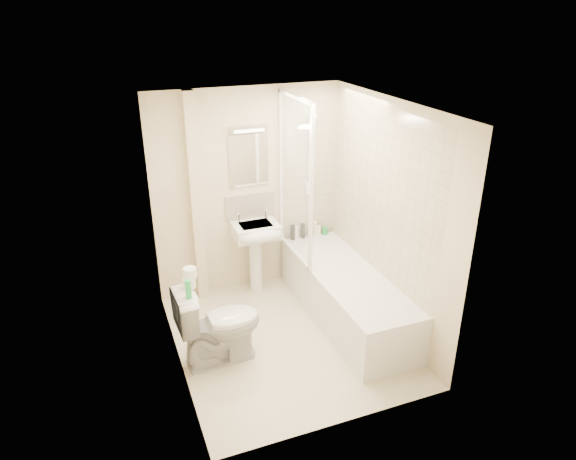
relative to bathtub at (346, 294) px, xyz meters
name	(u,v)px	position (x,y,z in m)	size (l,w,h in m)	color
floor	(287,339)	(-0.75, -0.15, -0.29)	(2.50, 2.50, 0.00)	beige
wall_back	(248,192)	(-0.75, 1.10, 0.91)	(2.20, 0.02, 2.40)	beige
wall_left	(170,253)	(-1.85, -0.15, 0.91)	(0.02, 2.50, 2.40)	beige
wall_right	(388,218)	(0.35, -0.15, 0.91)	(0.02, 2.50, 2.40)	beige
ceiling	(287,106)	(-0.75, -0.15, 2.11)	(2.20, 2.50, 0.02)	white
tile_back	(308,167)	(0.00, 1.09, 1.14)	(0.70, 0.01, 1.75)	beige
tile_right	(381,193)	(0.34, 0.00, 1.14)	(0.01, 2.10, 1.75)	beige
pipe_boxing	(196,201)	(-1.37, 1.04, 0.91)	(0.12, 0.12, 2.40)	beige
splashback	(250,206)	(-0.73, 1.09, 0.74)	(0.60, 0.01, 0.30)	beige
mirror	(249,161)	(-0.73, 1.09, 1.29)	(0.46, 0.01, 0.60)	white
strip_light	(248,128)	(-0.73, 1.07, 1.66)	(0.42, 0.07, 0.07)	silver
bathtub	(346,294)	(0.00, 0.00, 0.00)	(0.70, 2.10, 0.55)	white
shower_screen	(295,179)	(-0.35, 0.65, 1.16)	(0.04, 0.92, 1.80)	white
shower_fixture	(310,158)	(0.00, 1.04, 1.26)	(0.10, 0.16, 0.99)	white
pedestal_sink	(257,239)	(-0.73, 0.86, 0.41)	(0.52, 0.48, 1.00)	white
bottle_black_a	(293,232)	(-0.23, 1.01, 0.35)	(0.06, 0.06, 0.19)	black
bottle_white_a	(296,233)	(-0.18, 1.01, 0.34)	(0.06, 0.06, 0.16)	white
bottle_black_b	(303,231)	(-0.09, 1.01, 0.36)	(0.06, 0.06, 0.19)	black
bottle_blue	(310,231)	(0.00, 1.01, 0.33)	(0.06, 0.06, 0.14)	navy
bottle_cream	(315,229)	(0.07, 1.01, 0.36)	(0.05, 0.05, 0.19)	#F3E5BC
bottle_white_b	(318,231)	(0.12, 1.01, 0.32)	(0.06, 0.06, 0.13)	white
bottle_green	(325,230)	(0.20, 1.01, 0.31)	(0.07, 0.07, 0.10)	green
toilet	(219,324)	(-1.47, -0.21, 0.12)	(0.82, 0.49, 0.81)	white
toilet_roll_lower	(189,283)	(-1.71, -0.13, 0.57)	(0.12, 0.12, 0.09)	white
toilet_roll_upper	(190,273)	(-1.69, -0.11, 0.66)	(0.12, 0.12, 0.09)	white
green_bottle	(188,289)	(-1.74, -0.31, 0.61)	(0.05, 0.05, 0.18)	green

